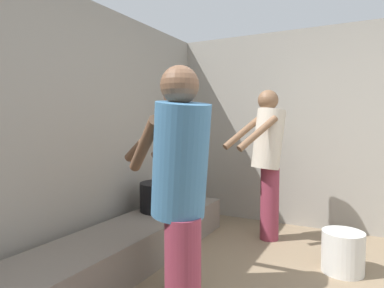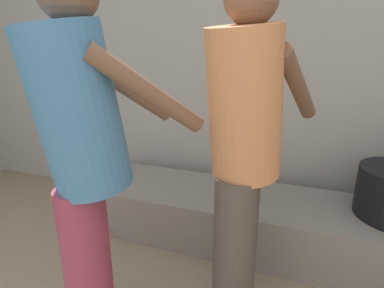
% 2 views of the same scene
% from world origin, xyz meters
% --- Properties ---
extents(block_enclosure_rear, '(5.38, 0.20, 2.40)m').
position_xyz_m(block_enclosure_rear, '(0.00, 2.58, 1.20)').
color(block_enclosure_rear, '#9E998E').
rests_on(block_enclosure_rear, ground_plane).
extents(hearth_ledge, '(2.78, 0.60, 0.34)m').
position_xyz_m(hearth_ledge, '(0.60, 2.06, 0.17)').
color(hearth_ledge, slate).
rests_on(hearth_ledge, ground_plane).
extents(cooking_pot_main, '(0.47, 0.47, 0.75)m').
position_xyz_m(cooking_pot_main, '(1.23, 2.10, 0.50)').
color(cooking_pot_main, black).
rests_on(cooking_pot_main, hearth_ledge).
extents(cook_in_blue_shirt, '(0.65, 0.72, 1.58)m').
position_xyz_m(cook_in_blue_shirt, '(-0.15, 1.09, 0.90)').
color(cook_in_blue_shirt, '#8C3347').
rests_on(cook_in_blue_shirt, ground_plane).
extents(cook_in_cream_shirt, '(0.73, 0.66, 1.62)m').
position_xyz_m(cook_in_cream_shirt, '(1.82, 1.13, 0.93)').
color(cook_in_cream_shirt, '#8C3347').
rests_on(cook_in_cream_shirt, ground_plane).
extents(cook_in_orange_shirt, '(0.49, 0.72, 1.58)m').
position_xyz_m(cook_in_orange_shirt, '(0.41, 1.42, 0.90)').
color(cook_in_orange_shirt, '#4C4238').
rests_on(cook_in_orange_shirt, ground_plane).
extents(bucket_white_plastic, '(0.35, 0.35, 0.35)m').
position_xyz_m(bucket_white_plastic, '(1.34, 0.35, 0.18)').
color(bucket_white_plastic, silver).
rests_on(bucket_white_plastic, ground_plane).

